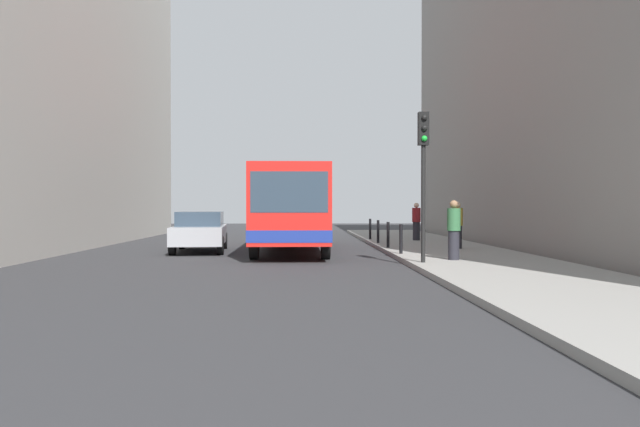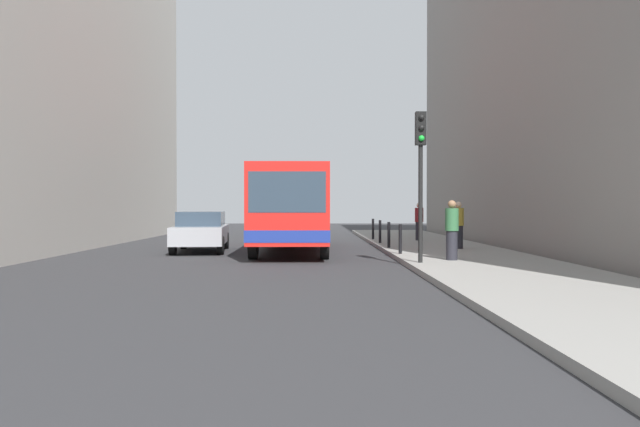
{
  "view_description": "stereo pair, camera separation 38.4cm",
  "coord_description": "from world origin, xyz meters",
  "px_view_note": "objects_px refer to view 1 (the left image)",
  "views": [
    {
      "loc": [
        0.18,
        -19.17,
        1.69
      ],
      "look_at": [
        0.88,
        2.14,
        1.43
      ],
      "focal_mm": 34.39,
      "sensor_mm": 36.0,
      "label": 1
    },
    {
      "loc": [
        0.56,
        -19.18,
        1.69
      ],
      "look_at": [
        0.88,
        2.14,
        1.43
      ],
      "focal_mm": 34.39,
      "sensor_mm": 36.0,
      "label": 2
    }
  ],
  "objects_px": {
    "bus": "(291,205)",
    "pedestrian_far_sidewalk": "(416,222)",
    "bollard_farthest": "(370,229)",
    "pedestrian_near_signal": "(454,230)",
    "car_beside_bus": "(200,231)",
    "bollard_near": "(401,239)",
    "traffic_light": "(423,158)",
    "bollard_mid": "(388,235)",
    "bollard_far": "(378,231)",
    "pedestrian_mid_sidewalk": "(457,225)"
  },
  "relations": [
    {
      "from": "bollard_far",
      "to": "pedestrian_near_signal",
      "type": "bearing_deg",
      "value": -82.01
    },
    {
      "from": "bollard_far",
      "to": "pedestrian_mid_sidewalk",
      "type": "relative_size",
      "value": 0.56
    },
    {
      "from": "pedestrian_near_signal",
      "to": "pedestrian_far_sidewalk",
      "type": "bearing_deg",
      "value": -25.94
    },
    {
      "from": "bus",
      "to": "pedestrian_near_signal",
      "type": "xyz_separation_m",
      "value": [
        4.73,
        -6.04,
        -0.72
      ]
    },
    {
      "from": "bollard_mid",
      "to": "car_beside_bus",
      "type": "bearing_deg",
      "value": 178.56
    },
    {
      "from": "bollard_mid",
      "to": "pedestrian_far_sidewalk",
      "type": "xyz_separation_m",
      "value": [
        1.97,
        4.79,
        0.37
      ]
    },
    {
      "from": "bollard_far",
      "to": "bollard_farthest",
      "type": "relative_size",
      "value": 1.0
    },
    {
      "from": "bollard_near",
      "to": "bollard_mid",
      "type": "xyz_separation_m",
      "value": [
        0.0,
        2.89,
        0.0
      ]
    },
    {
      "from": "car_beside_bus",
      "to": "pedestrian_near_signal",
      "type": "xyz_separation_m",
      "value": [
        8.09,
        -5.37,
        0.22
      ]
    },
    {
      "from": "car_beside_bus",
      "to": "bollard_farthest",
      "type": "relative_size",
      "value": 4.77
    },
    {
      "from": "bus",
      "to": "pedestrian_far_sidewalk",
      "type": "relative_size",
      "value": 6.54
    },
    {
      "from": "bus",
      "to": "pedestrian_far_sidewalk",
      "type": "xyz_separation_m",
      "value": [
        5.57,
        3.95,
        -0.73
      ]
    },
    {
      "from": "car_beside_bus",
      "to": "bollard_mid",
      "type": "bearing_deg",
      "value": 173.99
    },
    {
      "from": "car_beside_bus",
      "to": "bollard_far",
      "type": "relative_size",
      "value": 4.77
    },
    {
      "from": "car_beside_bus",
      "to": "bollard_far",
      "type": "distance_m",
      "value": 7.47
    },
    {
      "from": "bollard_farthest",
      "to": "bollard_mid",
      "type": "bearing_deg",
      "value": -90.0
    },
    {
      "from": "pedestrian_far_sidewalk",
      "to": "bollard_farthest",
      "type": "bearing_deg",
      "value": -112.52
    },
    {
      "from": "car_beside_bus",
      "to": "traffic_light",
      "type": "height_order",
      "value": "traffic_light"
    },
    {
      "from": "pedestrian_near_signal",
      "to": "pedestrian_far_sidewalk",
      "type": "height_order",
      "value": "pedestrian_near_signal"
    },
    {
      "from": "bus",
      "to": "pedestrian_far_sidewalk",
      "type": "height_order",
      "value": "bus"
    },
    {
      "from": "bus",
      "to": "bollard_farthest",
      "type": "xyz_separation_m",
      "value": [
        3.6,
        4.94,
        -1.1
      ]
    },
    {
      "from": "bollard_near",
      "to": "pedestrian_far_sidewalk",
      "type": "distance_m",
      "value": 7.93
    },
    {
      "from": "bollard_far",
      "to": "pedestrian_mid_sidewalk",
      "type": "xyz_separation_m",
      "value": [
        2.45,
        -3.44,
        0.37
      ]
    },
    {
      "from": "pedestrian_far_sidewalk",
      "to": "pedestrian_near_signal",
      "type": "bearing_deg",
      "value": -0.56
    },
    {
      "from": "bollard_far",
      "to": "pedestrian_near_signal",
      "type": "height_order",
      "value": "pedestrian_near_signal"
    },
    {
      "from": "traffic_light",
      "to": "pedestrian_far_sidewalk",
      "type": "bearing_deg",
      "value": 80.13
    },
    {
      "from": "bollard_mid",
      "to": "pedestrian_far_sidewalk",
      "type": "bearing_deg",
      "value": 67.62
    },
    {
      "from": "pedestrian_near_signal",
      "to": "bollard_mid",
      "type": "bearing_deg",
      "value": -8.83
    },
    {
      "from": "pedestrian_far_sidewalk",
      "to": "bollard_near",
      "type": "bearing_deg",
      "value": -10.18
    },
    {
      "from": "bollard_near",
      "to": "bus",
      "type": "bearing_deg",
      "value": 133.98
    },
    {
      "from": "pedestrian_mid_sidewalk",
      "to": "bus",
      "type": "bearing_deg",
      "value": 138.31
    },
    {
      "from": "pedestrian_near_signal",
      "to": "pedestrian_mid_sidewalk",
      "type": "height_order",
      "value": "pedestrian_near_signal"
    },
    {
      "from": "traffic_light",
      "to": "bollard_farthest",
      "type": "xyz_separation_m",
      "value": [
        -0.1,
        11.75,
        -2.38
      ]
    },
    {
      "from": "bollard_far",
      "to": "bollard_near",
      "type": "bearing_deg",
      "value": -90.0
    },
    {
      "from": "pedestrian_far_sidewalk",
      "to": "pedestrian_mid_sidewalk",
      "type": "bearing_deg",
      "value": 9.35
    },
    {
      "from": "bollard_near",
      "to": "pedestrian_mid_sidewalk",
      "type": "distance_m",
      "value": 3.41
    },
    {
      "from": "bollard_farthest",
      "to": "pedestrian_far_sidewalk",
      "type": "xyz_separation_m",
      "value": [
        1.97,
        -0.99,
        0.37
      ]
    },
    {
      "from": "car_beside_bus",
      "to": "bollard_farthest",
      "type": "distance_m",
      "value": 8.94
    },
    {
      "from": "pedestrian_mid_sidewalk",
      "to": "pedestrian_near_signal",
      "type": "bearing_deg",
      "value": -134.52
    },
    {
      "from": "pedestrian_near_signal",
      "to": "pedestrian_mid_sidewalk",
      "type": "bearing_deg",
      "value": -36.96
    },
    {
      "from": "bus",
      "to": "bollard_mid",
      "type": "height_order",
      "value": "bus"
    },
    {
      "from": "bus",
      "to": "car_beside_bus",
      "type": "bearing_deg",
      "value": 10.99
    },
    {
      "from": "bollard_near",
      "to": "pedestrian_mid_sidewalk",
      "type": "xyz_separation_m",
      "value": [
        2.45,
        2.34,
        0.37
      ]
    },
    {
      "from": "bollard_near",
      "to": "bollard_far",
      "type": "relative_size",
      "value": 1.0
    },
    {
      "from": "bollard_near",
      "to": "pedestrian_near_signal",
      "type": "height_order",
      "value": "pedestrian_near_signal"
    },
    {
      "from": "bus",
      "to": "pedestrian_mid_sidewalk",
      "type": "height_order",
      "value": "bus"
    },
    {
      "from": "traffic_light",
      "to": "pedestrian_near_signal",
      "type": "bearing_deg",
      "value": 36.81
    },
    {
      "from": "car_beside_bus",
      "to": "bollard_mid",
      "type": "distance_m",
      "value": 6.96
    },
    {
      "from": "bollard_farthest",
      "to": "car_beside_bus",
      "type": "bearing_deg",
      "value": -141.15
    },
    {
      "from": "traffic_light",
      "to": "bollard_near",
      "type": "height_order",
      "value": "traffic_light"
    }
  ]
}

